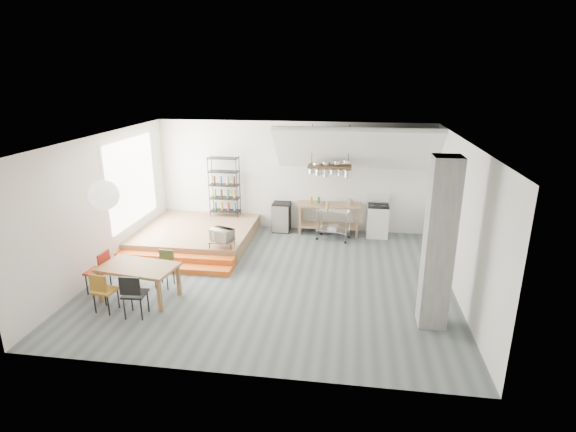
% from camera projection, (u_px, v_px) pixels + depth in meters
% --- Properties ---
extents(floor, '(8.00, 8.00, 0.00)m').
position_uv_depth(floor, '(273.00, 278.00, 10.37)').
color(floor, '#50595D').
rests_on(floor, ground).
extents(wall_back, '(8.00, 0.04, 3.20)m').
position_uv_depth(wall_back, '(293.00, 177.00, 13.17)').
color(wall_back, silver).
rests_on(wall_back, ground).
extents(wall_left, '(0.04, 7.00, 3.20)m').
position_uv_depth(wall_left, '(102.00, 204.00, 10.42)').
color(wall_left, silver).
rests_on(wall_left, ground).
extents(wall_right, '(0.04, 7.00, 3.20)m').
position_uv_depth(wall_right, '(461.00, 220.00, 9.34)').
color(wall_right, silver).
rests_on(wall_right, ground).
extents(ceiling, '(8.00, 7.00, 0.02)m').
position_uv_depth(ceiling, '(271.00, 139.00, 9.38)').
color(ceiling, white).
rests_on(ceiling, wall_back).
extents(slope_ceiling, '(4.40, 1.44, 1.32)m').
position_uv_depth(slope_ceiling, '(356.00, 149.00, 12.07)').
color(slope_ceiling, white).
rests_on(slope_ceiling, wall_back).
extents(window_pane, '(0.02, 2.50, 2.20)m').
position_uv_depth(window_pane, '(133.00, 181.00, 11.77)').
color(window_pane, white).
rests_on(window_pane, wall_left).
extents(platform, '(3.00, 3.00, 0.40)m').
position_uv_depth(platform, '(197.00, 235.00, 12.53)').
color(platform, '#96744B').
rests_on(platform, ground).
extents(step_lower, '(3.00, 0.35, 0.13)m').
position_uv_depth(step_lower, '(170.00, 268.00, 10.73)').
color(step_lower, orange).
rests_on(step_lower, ground).
extents(step_upper, '(3.00, 0.35, 0.27)m').
position_uv_depth(step_upper, '(176.00, 259.00, 11.04)').
color(step_upper, orange).
rests_on(step_upper, ground).
extents(concrete_column, '(0.50, 0.50, 3.20)m').
position_uv_depth(concrete_column, '(439.00, 244.00, 8.02)').
color(concrete_column, slate).
rests_on(concrete_column, ground).
extents(kitchen_counter, '(1.80, 0.60, 0.91)m').
position_uv_depth(kitchen_counter, '(329.00, 213.00, 12.99)').
color(kitchen_counter, '#96744B').
rests_on(kitchen_counter, ground).
extents(stove, '(0.60, 0.60, 1.18)m').
position_uv_depth(stove, '(377.00, 220.00, 12.86)').
color(stove, white).
rests_on(stove, ground).
extents(pot_rack, '(1.20, 0.50, 1.43)m').
position_uv_depth(pot_rack, '(331.00, 169.00, 12.36)').
color(pot_rack, '#3B2817').
rests_on(pot_rack, ceiling).
extents(wire_shelving, '(0.88, 0.38, 1.80)m').
position_uv_depth(wire_shelving, '(224.00, 186.00, 13.24)').
color(wire_shelving, black).
rests_on(wire_shelving, platform).
extents(microwave_shelf, '(0.60, 0.40, 0.16)m').
position_uv_depth(microwave_shelf, '(222.00, 241.00, 11.10)').
color(microwave_shelf, '#96744B').
rests_on(microwave_shelf, platform).
extents(paper_lantern, '(0.60, 0.60, 0.60)m').
position_uv_depth(paper_lantern, '(104.00, 195.00, 8.93)').
color(paper_lantern, white).
rests_on(paper_lantern, ceiling).
extents(dining_table, '(1.66, 1.09, 0.74)m').
position_uv_depth(dining_table, '(138.00, 269.00, 9.24)').
color(dining_table, brown).
rests_on(dining_table, ground).
extents(chair_mustard, '(0.44, 0.44, 0.85)m').
position_uv_depth(chair_mustard, '(103.00, 289.00, 8.74)').
color(chair_mustard, '#9D681A').
rests_on(chair_mustard, ground).
extents(chair_black, '(0.44, 0.44, 0.91)m').
position_uv_depth(chair_black, '(133.00, 292.00, 8.54)').
color(chair_black, black).
rests_on(chair_black, ground).
extents(chair_olive, '(0.40, 0.40, 0.80)m').
position_uv_depth(chair_olive, '(165.00, 265.00, 9.88)').
color(chair_olive, '#5C6630').
rests_on(chair_olive, ground).
extents(chair_red, '(0.45, 0.45, 0.94)m').
position_uv_depth(chair_red, '(100.00, 268.00, 9.53)').
color(chair_red, '#A42517').
rests_on(chair_red, ground).
extents(rolling_cart, '(0.97, 0.68, 0.88)m').
position_uv_depth(rolling_cart, '(334.00, 220.00, 12.57)').
color(rolling_cart, silver).
rests_on(rolling_cart, ground).
extents(mini_fridge, '(0.51, 0.51, 0.86)m').
position_uv_depth(mini_fridge, '(281.00, 217.00, 13.29)').
color(mini_fridge, black).
rests_on(mini_fridge, ground).
extents(microwave, '(0.64, 0.54, 0.30)m').
position_uv_depth(microwave, '(222.00, 235.00, 11.04)').
color(microwave, beige).
rests_on(microwave, microwave_shelf).
extents(bowl, '(0.26, 0.26, 0.05)m').
position_uv_depth(bowl, '(324.00, 203.00, 12.87)').
color(bowl, silver).
rests_on(bowl, kitchen_counter).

